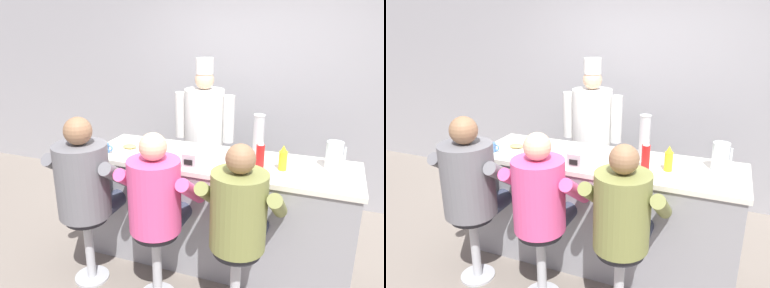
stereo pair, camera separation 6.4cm
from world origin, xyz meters
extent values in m
plane|color=slate|center=(0.00, 0.00, 0.00)|extent=(20.00, 20.00, 0.00)
cube|color=#99999E|center=(0.00, 1.85, 1.35)|extent=(10.00, 0.06, 2.70)
cube|color=gray|center=(0.00, 0.36, 0.47)|extent=(2.24, 0.68, 0.93)
cube|color=silver|center=(0.00, 0.36, 0.95)|extent=(2.29, 0.71, 0.04)
cylinder|color=red|center=(0.36, 0.26, 1.07)|extent=(0.07, 0.07, 0.20)
cone|color=white|center=(0.36, 0.26, 1.20)|extent=(0.05, 0.05, 0.05)
cylinder|color=yellow|center=(0.54, 0.31, 1.05)|extent=(0.07, 0.07, 0.15)
cone|color=yellow|center=(0.54, 0.31, 1.15)|extent=(0.05, 0.05, 0.05)
cylinder|color=orange|center=(0.21, 0.30, 1.04)|extent=(0.03, 0.03, 0.13)
cylinder|color=#287F2D|center=(0.21, 0.30, 1.10)|extent=(0.02, 0.02, 0.01)
cylinder|color=silver|center=(0.91, 0.48, 1.08)|extent=(0.13, 0.13, 0.22)
cube|color=silver|center=(0.98, 0.48, 1.09)|extent=(0.02, 0.02, 0.13)
cylinder|color=white|center=(-0.83, 0.29, 0.98)|extent=(0.28, 0.28, 0.02)
ellipsoid|color=#E0BC60|center=(-0.83, 0.29, 1.01)|extent=(0.13, 0.10, 0.03)
cylinder|color=white|center=(-0.21, 0.34, 1.00)|extent=(0.13, 0.13, 0.06)
cylinder|color=#4C7AB2|center=(-1.00, 0.16, 1.01)|extent=(0.08, 0.08, 0.08)
torus|color=#4C7AB2|center=(-0.95, 0.16, 1.02)|extent=(0.06, 0.01, 0.06)
cylinder|color=#B7BABF|center=(0.30, 0.49, 1.16)|extent=(0.09, 0.09, 0.38)
cylinder|color=silver|center=(0.30, 0.49, 1.35)|extent=(0.10, 0.10, 0.01)
cube|color=silver|center=(-0.16, 0.08, 1.03)|extent=(0.12, 0.06, 0.12)
cube|color=black|center=(-0.16, 0.05, 1.03)|extent=(0.07, 0.01, 0.04)
cylinder|color=#B2B5BA|center=(-0.90, -0.31, 0.01)|extent=(0.29, 0.29, 0.02)
cylinder|color=#B2B5BA|center=(-0.90, -0.31, 0.31)|extent=(0.07, 0.07, 0.57)
cylinder|color=#232328|center=(-0.90, -0.31, 0.59)|extent=(0.34, 0.34, 0.05)
cylinder|color=#33384C|center=(-1.01, -0.10, 0.63)|extent=(0.16, 0.42, 0.16)
cylinder|color=#33384C|center=(-0.80, -0.10, 0.63)|extent=(0.16, 0.42, 0.16)
cylinder|color=slate|center=(-0.90, -0.31, 0.91)|extent=(0.42, 0.42, 0.59)
cylinder|color=slate|center=(-1.17, -0.19, 0.94)|extent=(0.11, 0.45, 0.36)
cylinder|color=slate|center=(-0.64, -0.19, 0.94)|extent=(0.11, 0.45, 0.36)
sphere|color=#8C6647|center=(-0.90, -0.31, 1.31)|extent=(0.22, 0.22, 0.22)
cylinder|color=#B2B5BA|center=(-0.28, -0.31, 0.31)|extent=(0.07, 0.07, 0.57)
cylinder|color=#232328|center=(-0.28, -0.31, 0.59)|extent=(0.34, 0.34, 0.05)
cylinder|color=#33384C|center=(-0.38, -0.11, 0.63)|extent=(0.15, 0.39, 0.15)
cylinder|color=#33384C|center=(-0.18, -0.11, 0.63)|extent=(0.15, 0.39, 0.15)
cylinder|color=#E54C8C|center=(-0.28, -0.31, 0.89)|extent=(0.39, 0.39, 0.55)
cylinder|color=#E54C8C|center=(-0.53, -0.20, 0.91)|extent=(0.10, 0.42, 0.33)
cylinder|color=#E54C8C|center=(-0.04, -0.20, 0.91)|extent=(0.10, 0.42, 0.33)
sphere|color=#DBB28E|center=(-0.28, -0.31, 1.26)|extent=(0.20, 0.20, 0.20)
cylinder|color=#B2B5BA|center=(0.34, -0.31, 0.31)|extent=(0.07, 0.07, 0.57)
cylinder|color=#232328|center=(0.34, -0.31, 0.59)|extent=(0.34, 0.34, 0.05)
cylinder|color=#33384C|center=(0.25, -0.11, 0.63)|extent=(0.14, 0.38, 0.14)
cylinder|color=#33384C|center=(0.44, -0.11, 0.63)|extent=(0.14, 0.38, 0.14)
cylinder|color=olive|center=(0.34, -0.31, 0.88)|extent=(0.38, 0.38, 0.54)
cylinder|color=olive|center=(0.10, -0.20, 0.91)|extent=(0.10, 0.41, 0.33)
cylinder|color=olive|center=(0.59, -0.20, 0.91)|extent=(0.10, 0.41, 0.33)
sphere|color=#8C6647|center=(0.34, -0.31, 1.26)|extent=(0.20, 0.20, 0.20)
cube|color=#232328|center=(-0.44, 1.24, 0.40)|extent=(0.33, 0.18, 0.80)
cube|color=white|center=(-0.44, 1.19, 0.56)|extent=(0.30, 0.02, 0.48)
cylinder|color=white|center=(-0.44, 1.24, 1.09)|extent=(0.43, 0.43, 0.60)
sphere|color=#DBB28E|center=(-0.44, 1.24, 1.50)|extent=(0.21, 0.21, 0.21)
cylinder|color=white|center=(-0.44, 1.24, 1.64)|extent=(0.19, 0.19, 0.16)
cylinder|color=white|center=(-0.72, 1.24, 1.09)|extent=(0.12, 0.12, 0.51)
cylinder|color=white|center=(-0.17, 1.24, 1.09)|extent=(0.12, 0.12, 0.51)
camera|label=1|loc=(0.85, -2.50, 2.10)|focal=35.00mm
camera|label=2|loc=(0.91, -2.48, 2.10)|focal=35.00mm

